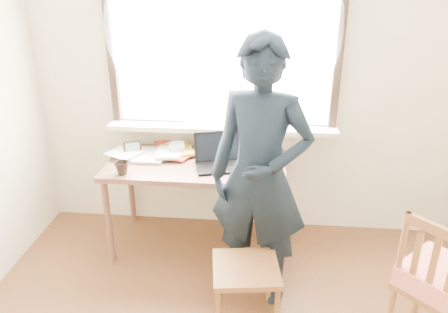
# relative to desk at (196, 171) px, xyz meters

# --- Properties ---
(room_shell) EXTENTS (3.52, 4.02, 2.61)m
(room_shell) POSITION_rel_desk_xyz_m (0.35, -1.43, 0.98)
(room_shell) COLOR beige
(room_shell) RESTS_ON ground
(desk) EXTENTS (1.37, 0.69, 0.74)m
(desk) POSITION_rel_desk_xyz_m (0.00, 0.00, 0.00)
(desk) COLOR brown
(desk) RESTS_ON ground
(laptop) EXTENTS (0.41, 0.36, 0.24)m
(laptop) POSITION_rel_desk_xyz_m (0.18, -0.03, 0.13)
(laptop) COLOR black
(laptop) RESTS_ON desk
(mug_white) EXTENTS (0.16, 0.16, 0.10)m
(mug_white) POSITION_rel_desk_xyz_m (-0.17, 0.14, 0.13)
(mug_white) COLOR white
(mug_white) RESTS_ON desk
(mug_dark) EXTENTS (0.13, 0.13, 0.10)m
(mug_dark) POSITION_rel_desk_xyz_m (-0.50, -0.25, 0.12)
(mug_dark) COLOR black
(mug_dark) RESTS_ON desk
(mouse) EXTENTS (0.10, 0.07, 0.04)m
(mouse) POSITION_rel_desk_xyz_m (0.40, -0.10, 0.09)
(mouse) COLOR black
(mouse) RESTS_ON desk
(desk_clutter) EXTENTS (0.77, 0.53, 0.05)m
(desk_clutter) POSITION_rel_desk_xyz_m (-0.33, 0.15, 0.10)
(desk_clutter) COLOR #335CA8
(desk_clutter) RESTS_ON desk
(book_a) EXTENTS (0.33, 0.36, 0.03)m
(book_a) POSITION_rel_desk_xyz_m (-0.33, 0.23, 0.09)
(book_a) COLOR white
(book_a) RESTS_ON desk
(book_b) EXTENTS (0.20, 0.26, 0.02)m
(book_b) POSITION_rel_desk_xyz_m (0.37, 0.26, 0.09)
(book_b) COLOR white
(book_b) RESTS_ON desk
(picture_frame) EXTENTS (0.14, 0.06, 0.11)m
(picture_frame) POSITION_rel_desk_xyz_m (-0.53, 0.10, 0.13)
(picture_frame) COLOR black
(picture_frame) RESTS_ON desk
(work_chair) EXTENTS (0.46, 0.44, 0.42)m
(work_chair) POSITION_rel_desk_xyz_m (0.43, -0.83, -0.31)
(work_chair) COLOR #905C2F
(work_chair) RESTS_ON ground
(side_chair) EXTENTS (0.58, 0.58, 0.91)m
(side_chair) POSITION_rel_desk_xyz_m (1.55, -0.93, -0.18)
(side_chair) COLOR #905C2F
(side_chair) RESTS_ON ground
(person) EXTENTS (0.74, 0.57, 1.80)m
(person) POSITION_rel_desk_xyz_m (0.50, -0.53, 0.24)
(person) COLOR black
(person) RESTS_ON ground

